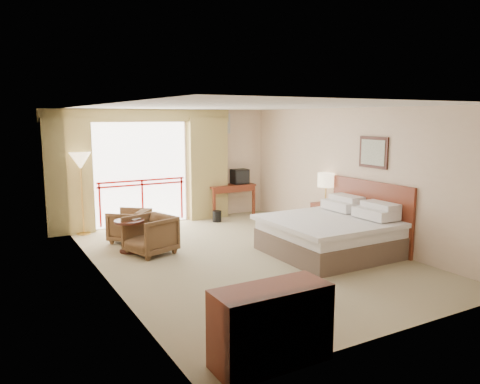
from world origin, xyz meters
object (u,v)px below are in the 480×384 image
wastebasket (217,216)px  armchair_far (130,241)px  nightstand (326,219)px  table_lamp (326,181)px  bed (331,234)px  side_table (130,230)px  desk (228,191)px  floor_lamp (80,164)px  armchair_near (151,254)px  dresser (271,326)px  tv (240,176)px

wastebasket → armchair_far: size_ratio=0.37×
nightstand → wastebasket: 2.72m
wastebasket → table_lamp: bearing=-55.1°
bed → side_table: bed is taller
desk → floor_lamp: (-3.69, -0.23, 0.90)m
nightstand → armchair_far: bearing=161.9°
desk → nightstand: bearing=-67.8°
armchair_near → wastebasket: bearing=110.5°
armchair_near → bed: bearing=43.1°
bed → armchair_far: 4.06m
armchair_near → side_table: size_ratio=1.31×
armchair_far → dresser: (-0.11, -5.44, 0.41)m
floor_lamp → tv: bearing=2.4°
table_lamp → floor_lamp: (-4.60, 2.52, 0.36)m
armchair_far → dresser: size_ratio=0.59×
wastebasket → armchair_far: 2.50m
nightstand → wastebasket: (-1.53, 2.24, -0.20)m
bed → table_lamp: bearing=54.7°
tv → dresser: 7.54m
nightstand → bed: bearing=-123.7°
table_lamp → dresser: size_ratio=0.52×
desk → armchair_far: desk is taller
wastebasket → dresser: bearing=-111.8°
nightstand → side_table: bearing=172.5°
armchair_far → armchair_near: bearing=45.2°
table_lamp → side_table: bearing=170.5°
desk → bed: bearing=-85.5°
tv → dresser: tv is taller
tv → armchair_near: tv is taller
armchair_far → armchair_near: size_ratio=0.92×
table_lamp → desk: (-0.91, 2.75, -0.54)m
nightstand → dresser: bearing=-132.7°
table_lamp → tv: size_ratio=1.53×
wastebasket → nightstand: bearing=-55.7°
nightstand → armchair_near: size_ratio=0.84×
table_lamp → side_table: (-4.11, 0.69, -0.75)m
side_table → dresser: dresser is taller
tv → side_table: bearing=-136.7°
bed → floor_lamp: floor_lamp is taller
desk → armchair_near: 3.81m
bed → tv: size_ratio=5.11×
bed → desk: bearing=90.4°
armchair_far → bed: bearing=89.0°
bed → tv: bearing=86.1°
wastebasket → bed: bearing=-79.3°
nightstand → floor_lamp: 5.40m
table_lamp → armchair_near: size_ratio=0.80×
dresser → tv: bearing=59.5°
nightstand → armchair_far: 4.19m
wastebasket → floor_lamp: (-3.07, 0.33, 1.40)m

